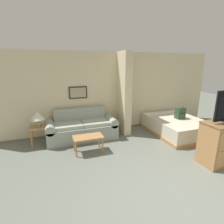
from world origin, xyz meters
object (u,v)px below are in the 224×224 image
object	(u,v)px
table_lamp	(37,116)
backpack	(180,112)
coffee_table	(88,138)
couch	(82,128)
bed	(175,126)

from	to	relation	value
table_lamp	backpack	size ratio (longest dim) A/B	1.05
coffee_table	table_lamp	distance (m)	1.57
coffee_table	couch	bearing A→B (deg)	89.59
couch	bed	world-z (taller)	couch
couch	bed	distance (m)	3.03
couch	bed	xyz separation A→B (m)	(2.97, -0.61, -0.07)
bed	table_lamp	bearing A→B (deg)	172.09
table_lamp	backpack	bearing A→B (deg)	-8.24
coffee_table	backpack	bearing A→B (deg)	5.05
table_lamp	bed	bearing A→B (deg)	-7.91
couch	coffee_table	xyz separation A→B (m)	(-0.01, -0.92, 0.04)
table_lamp	bed	distance (m)	4.26
bed	coffee_table	bearing A→B (deg)	-173.98
bed	backpack	size ratio (longest dim) A/B	4.95
couch	coffee_table	bearing A→B (deg)	-90.41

